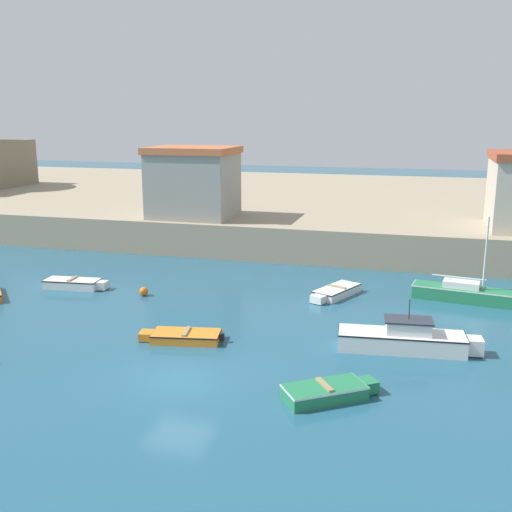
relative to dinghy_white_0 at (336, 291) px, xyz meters
name	(u,v)px	position (x,y,z in m)	size (l,w,h in m)	color
ground_plane	(178,378)	(-4.32, -12.60, -0.27)	(200.00, 200.00, 0.00)	#235670
quay_seawall	(331,206)	(-4.32, 26.52, 0.97)	(120.00, 40.00, 2.47)	gray
dinghy_white_0	(336,291)	(0.00, 0.00, 0.00)	(2.53, 3.90, 0.57)	white
dinghy_white_1	(74,283)	(-15.18, -2.62, 0.03)	(3.85, 1.58, 0.62)	white
sailboat_green_3	(474,294)	(7.48, 0.90, 0.20)	(7.06, 2.28, 4.78)	#237A4C
dinghy_green_4	(328,391)	(1.57, -12.71, 0.02)	(3.50, 2.90, 0.61)	#237A4C
dinghy_orange_6	(184,336)	(-5.65, -8.82, -0.03)	(3.91, 1.94, 0.50)	orange
motorboat_white_7	(405,339)	(4.10, -7.25, 0.27)	(6.22, 2.14, 2.34)	white
mooring_buoy	(144,291)	(-10.54, -2.88, -0.02)	(0.51, 0.51, 0.51)	orange
harbor_shed_near_wharf	(193,182)	(-12.32, 9.62, 4.86)	(6.32, 5.24, 5.28)	gray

